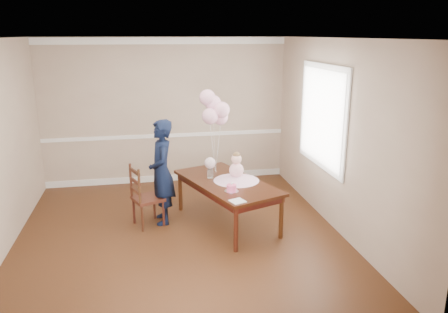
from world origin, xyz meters
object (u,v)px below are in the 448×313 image
dining_table_top (227,182)px  dining_chair_seat (148,199)px  birthday_cake (231,188)px  woman (162,172)px

dining_table_top → dining_chair_seat: dining_table_top is taller
dining_table_top → birthday_cake: birthday_cake is taller
birthday_cake → dining_chair_seat: birthday_cake is taller
dining_chair_seat → woman: (0.22, 0.08, 0.37)m
dining_chair_seat → woman: size_ratio=0.26×
dining_table_top → woman: bearing=144.9°
dining_table_top → woman: 0.98m
dining_table_top → dining_chair_seat: bearing=151.4°
dining_chair_seat → woman: woman is taller
birthday_cake → woman: bearing=143.3°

